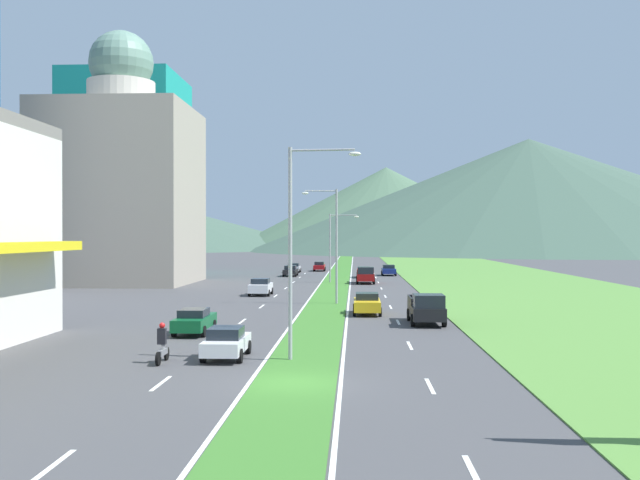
{
  "coord_description": "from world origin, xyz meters",
  "views": [
    {
      "loc": [
        2.29,
        -27.27,
        5.65
      ],
      "look_at": [
        -0.74,
        35.47,
        5.25
      ],
      "focal_mm": 40.6,
      "sensor_mm": 36.0,
      "label": 1
    }
  ],
  "objects_px": {
    "car_1": "(389,270)",
    "car_5": "(294,268)",
    "car_3": "(364,272)",
    "pickup_truck_1": "(365,275)",
    "street_lamp_far": "(334,242)",
    "pickup_truck_0": "(427,309)",
    "car_8": "(367,303)",
    "car_0": "(226,342)",
    "street_lamp_mid": "(333,238)",
    "street_lamp_near": "(298,238)",
    "car_2": "(261,287)",
    "car_7": "(194,321)",
    "motorcycle_rider": "(162,346)",
    "car_6": "(319,266)",
    "car_4": "(290,271)"
  },
  "relations": [
    {
      "from": "street_lamp_far",
      "to": "motorcycle_rider",
      "type": "distance_m",
      "value": 55.01
    },
    {
      "from": "car_0",
      "to": "car_8",
      "type": "relative_size",
      "value": 0.94
    },
    {
      "from": "car_8",
      "to": "car_6",
      "type": "bearing_deg",
      "value": -174.08
    },
    {
      "from": "car_3",
      "to": "pickup_truck_1",
      "type": "height_order",
      "value": "pickup_truck_1"
    },
    {
      "from": "car_1",
      "to": "car_3",
      "type": "height_order",
      "value": "car_1"
    },
    {
      "from": "car_3",
      "to": "car_6",
      "type": "bearing_deg",
      "value": -158.71
    },
    {
      "from": "motorcycle_rider",
      "to": "car_7",
      "type": "bearing_deg",
      "value": 4.2
    },
    {
      "from": "car_3",
      "to": "car_7",
      "type": "height_order",
      "value": "same"
    },
    {
      "from": "car_0",
      "to": "car_3",
      "type": "bearing_deg",
      "value": -6.31
    },
    {
      "from": "car_3",
      "to": "car_8",
      "type": "bearing_deg",
      "value": -0.38
    },
    {
      "from": "car_2",
      "to": "motorcycle_rider",
      "type": "bearing_deg",
      "value": -179.43
    },
    {
      "from": "street_lamp_far",
      "to": "pickup_truck_0",
      "type": "height_order",
      "value": "street_lamp_far"
    },
    {
      "from": "street_lamp_mid",
      "to": "pickup_truck_0",
      "type": "bearing_deg",
      "value": -64.1
    },
    {
      "from": "street_lamp_mid",
      "to": "car_3",
      "type": "xyz_separation_m",
      "value": [
        2.98,
        37.61,
        -4.69
      ]
    },
    {
      "from": "car_5",
      "to": "car_7",
      "type": "bearing_deg",
      "value": -179.94
    },
    {
      "from": "car_8",
      "to": "car_7",
      "type": "bearing_deg",
      "value": -43.3
    },
    {
      "from": "car_3",
      "to": "car_7",
      "type": "bearing_deg",
      "value": -10.53
    },
    {
      "from": "car_8",
      "to": "car_3",
      "type": "bearing_deg",
      "value": 179.62
    },
    {
      "from": "car_4",
      "to": "street_lamp_mid",
      "type": "bearing_deg",
      "value": -170.04
    },
    {
      "from": "car_0",
      "to": "car_2",
      "type": "xyz_separation_m",
      "value": [
        -2.97,
        34.75,
        0.07
      ]
    },
    {
      "from": "car_5",
      "to": "pickup_truck_1",
      "type": "distance_m",
      "value": 26.84
    },
    {
      "from": "car_3",
      "to": "car_6",
      "type": "xyz_separation_m",
      "value": [
        -6.78,
        17.4,
        0.01
      ]
    },
    {
      "from": "car_4",
      "to": "car_5",
      "type": "distance_m",
      "value": 9.75
    },
    {
      "from": "car_8",
      "to": "motorcycle_rider",
      "type": "xyz_separation_m",
      "value": [
        -9.37,
        -20.2,
        -0.04
      ]
    },
    {
      "from": "street_lamp_near",
      "to": "car_7",
      "type": "relative_size",
      "value": 2.08
    },
    {
      "from": "street_lamp_mid",
      "to": "street_lamp_near",
      "type": "bearing_deg",
      "value": -91.57
    },
    {
      "from": "car_3",
      "to": "pickup_truck_1",
      "type": "bearing_deg",
      "value": 0.33
    },
    {
      "from": "car_2",
      "to": "car_5",
      "type": "relative_size",
      "value": 0.98
    },
    {
      "from": "car_1",
      "to": "car_5",
      "type": "height_order",
      "value": "car_1"
    },
    {
      "from": "car_0",
      "to": "pickup_truck_1",
      "type": "xyz_separation_m",
      "value": [
        7.14,
        51.73,
        0.25
      ]
    },
    {
      "from": "car_0",
      "to": "car_5",
      "type": "xyz_separation_m",
      "value": [
        -3.38,
        76.43,
        -0.0
      ]
    },
    {
      "from": "car_7",
      "to": "pickup_truck_1",
      "type": "distance_m",
      "value": 44.84
    },
    {
      "from": "car_3",
      "to": "car_6",
      "type": "distance_m",
      "value": 18.67
    },
    {
      "from": "car_2",
      "to": "car_8",
      "type": "xyz_separation_m",
      "value": [
        9.73,
        -15.94,
        -0.03
      ]
    },
    {
      "from": "car_0",
      "to": "car_1",
      "type": "height_order",
      "value": "car_1"
    },
    {
      "from": "car_1",
      "to": "motorcycle_rider",
      "type": "height_order",
      "value": "motorcycle_rider"
    },
    {
      "from": "street_lamp_near",
      "to": "car_7",
      "type": "bearing_deg",
      "value": 127.6
    },
    {
      "from": "pickup_truck_0",
      "to": "car_2",
      "type": "bearing_deg",
      "value": -148.09
    },
    {
      "from": "pickup_truck_0",
      "to": "street_lamp_mid",
      "type": "bearing_deg",
      "value": -154.1
    },
    {
      "from": "street_lamp_near",
      "to": "car_2",
      "type": "distance_m",
      "value": 36.15
    },
    {
      "from": "car_2",
      "to": "car_6",
      "type": "relative_size",
      "value": 0.93
    },
    {
      "from": "car_5",
      "to": "pickup_truck_0",
      "type": "height_order",
      "value": "pickup_truck_0"
    },
    {
      "from": "car_8",
      "to": "car_4",
      "type": "bearing_deg",
      "value": -168.47
    },
    {
      "from": "car_3",
      "to": "car_5",
      "type": "bearing_deg",
      "value": -140.13
    },
    {
      "from": "car_1",
      "to": "pickup_truck_1",
      "type": "distance_m",
      "value": 17.71
    },
    {
      "from": "car_0",
      "to": "motorcycle_rider",
      "type": "xyz_separation_m",
      "value": [
        -2.61,
        -1.39,
        0.01
      ]
    },
    {
      "from": "car_2",
      "to": "car_4",
      "type": "xyz_separation_m",
      "value": [
        -0.04,
        31.93,
        -0.06
      ]
    },
    {
      "from": "car_7",
      "to": "car_2",
      "type": "bearing_deg",
      "value": -0.73
    },
    {
      "from": "street_lamp_far",
      "to": "motorcycle_rider",
      "type": "xyz_separation_m",
      "value": [
        -6.0,
        -54.53,
        -4.1
      ]
    },
    {
      "from": "car_1",
      "to": "car_2",
      "type": "xyz_separation_m",
      "value": [
        -13.62,
        -34.33,
        0.04
      ]
    }
  ]
}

